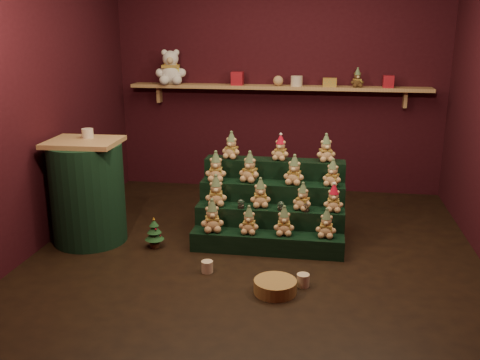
% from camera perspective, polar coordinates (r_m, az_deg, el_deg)
% --- Properties ---
extents(ground, '(4.00, 4.00, 0.00)m').
position_cam_1_polar(ground, '(5.04, 1.81, -7.34)').
color(ground, black).
rests_on(ground, ground).
extents(back_wall, '(4.00, 0.10, 2.80)m').
position_cam_1_polar(back_wall, '(6.69, 4.19, 10.85)').
color(back_wall, black).
rests_on(back_wall, ground).
extents(front_wall, '(4.00, 0.10, 2.80)m').
position_cam_1_polar(front_wall, '(2.67, -3.55, 3.10)').
color(front_wall, black).
rests_on(front_wall, ground).
extents(left_wall, '(0.10, 4.00, 2.80)m').
position_cam_1_polar(left_wall, '(5.32, -20.78, 8.55)').
color(left_wall, black).
rests_on(left_wall, ground).
extents(back_shelf, '(3.60, 0.26, 0.24)m').
position_cam_1_polar(back_shelf, '(6.53, 4.03, 9.79)').
color(back_shelf, tan).
rests_on(back_shelf, ground).
extents(riser_tier_front, '(1.40, 0.22, 0.18)m').
position_cam_1_polar(riser_tier_front, '(4.93, 2.87, -6.74)').
color(riser_tier_front, black).
rests_on(riser_tier_front, ground).
extents(riser_tier_midfront, '(1.40, 0.22, 0.36)m').
position_cam_1_polar(riser_tier_midfront, '(5.10, 3.15, -4.86)').
color(riser_tier_midfront, black).
rests_on(riser_tier_midfront, ground).
extents(riser_tier_midback, '(1.40, 0.22, 0.54)m').
position_cam_1_polar(riser_tier_midback, '(5.28, 3.42, -3.11)').
color(riser_tier_midback, black).
rests_on(riser_tier_midback, ground).
extents(riser_tier_back, '(1.40, 0.22, 0.72)m').
position_cam_1_polar(riser_tier_back, '(5.46, 3.66, -1.47)').
color(riser_tier_back, black).
rests_on(riser_tier_back, ground).
extents(teddy_0, '(0.26, 0.24, 0.30)m').
position_cam_1_polar(teddy_0, '(4.92, -3.00, -3.82)').
color(teddy_0, tan).
rests_on(teddy_0, riser_tier_front).
extents(teddy_1, '(0.18, 0.17, 0.25)m').
position_cam_1_polar(teddy_1, '(4.87, 0.97, -4.29)').
color(teddy_1, tan).
rests_on(teddy_1, riser_tier_front).
extents(teddy_2, '(0.20, 0.19, 0.26)m').
position_cam_1_polar(teddy_2, '(4.86, 4.72, -4.36)').
color(teddy_2, tan).
rests_on(teddy_2, riser_tier_front).
extents(teddy_3, '(0.20, 0.18, 0.26)m').
position_cam_1_polar(teddy_3, '(4.85, 9.20, -4.57)').
color(teddy_3, tan).
rests_on(teddy_3, riser_tier_front).
extents(teddy_4, '(0.24, 0.22, 0.29)m').
position_cam_1_polar(teddy_4, '(5.07, -2.58, -1.14)').
color(teddy_4, tan).
rests_on(teddy_4, riser_tier_midfront).
extents(teddy_5, '(0.22, 0.21, 0.27)m').
position_cam_1_polar(teddy_5, '(5.03, 2.19, -1.37)').
color(teddy_5, tan).
rests_on(teddy_5, riser_tier_midfront).
extents(teddy_6, '(0.23, 0.22, 0.25)m').
position_cam_1_polar(teddy_6, '(4.98, 6.72, -1.76)').
color(teddy_6, tan).
rests_on(teddy_6, riser_tier_midfront).
extents(teddy_7, '(0.18, 0.17, 0.25)m').
position_cam_1_polar(teddy_7, '(4.98, 9.96, -1.91)').
color(teddy_7, tan).
rests_on(teddy_7, riser_tier_midfront).
extents(teddy_8, '(0.22, 0.20, 0.29)m').
position_cam_1_polar(teddy_8, '(5.23, -2.59, 1.44)').
color(teddy_8, tan).
rests_on(teddy_8, riser_tier_midback).
extents(teddy_9, '(0.25, 0.24, 0.29)m').
position_cam_1_polar(teddy_9, '(5.20, 1.05, 1.40)').
color(teddy_9, tan).
rests_on(teddy_9, riser_tier_midback).
extents(teddy_10, '(0.23, 0.21, 0.28)m').
position_cam_1_polar(teddy_10, '(5.14, 5.81, 1.07)').
color(teddy_10, tan).
rests_on(teddy_10, riser_tier_midback).
extents(teddy_11, '(0.23, 0.22, 0.25)m').
position_cam_1_polar(teddy_11, '(5.13, 9.86, 0.76)').
color(teddy_11, tan).
rests_on(teddy_11, riser_tier_midback).
extents(teddy_12, '(0.23, 0.21, 0.26)m').
position_cam_1_polar(teddy_12, '(5.37, -0.92, 3.71)').
color(teddy_12, tan).
rests_on(teddy_12, riser_tier_back).
extents(teddy_13, '(0.21, 0.20, 0.25)m').
position_cam_1_polar(teddy_13, '(5.32, 4.35, 3.45)').
color(teddy_13, tan).
rests_on(teddy_13, riser_tier_back).
extents(teddy_14, '(0.23, 0.22, 0.26)m').
position_cam_1_polar(teddy_14, '(5.32, 9.15, 3.39)').
color(teddy_14, tan).
rests_on(teddy_14, riser_tier_back).
extents(snow_globe_a, '(0.07, 0.07, 0.09)m').
position_cam_1_polar(snow_globe_a, '(5.00, 0.10, -2.54)').
color(snow_globe_a, black).
rests_on(snow_globe_a, riser_tier_midfront).
extents(snow_globe_b, '(0.06, 0.06, 0.09)m').
position_cam_1_polar(snow_globe_b, '(4.96, 4.38, -2.76)').
color(snow_globe_b, black).
rests_on(snow_globe_b, riser_tier_midfront).
extents(snow_globe_c, '(0.06, 0.06, 0.08)m').
position_cam_1_polar(snow_globe_c, '(4.95, 7.08, -2.89)').
color(snow_globe_c, black).
rests_on(snow_globe_c, riser_tier_midfront).
extents(side_table, '(0.69, 0.69, 0.99)m').
position_cam_1_polar(side_table, '(5.27, -15.95, -1.23)').
color(side_table, tan).
rests_on(side_table, ground).
extents(table_ornament, '(0.11, 0.11, 0.09)m').
position_cam_1_polar(table_ornament, '(5.23, -15.96, 4.82)').
color(table_ornament, beige).
rests_on(table_ornament, side_table).
extents(mini_christmas_tree, '(0.18, 0.18, 0.30)m').
position_cam_1_polar(mini_christmas_tree, '(5.08, -9.12, -5.56)').
color(mini_christmas_tree, '#422917').
rests_on(mini_christmas_tree, ground).
extents(mug_left, '(0.10, 0.10, 0.10)m').
position_cam_1_polar(mug_left, '(4.57, -3.52, -9.21)').
color(mug_left, beige).
rests_on(mug_left, ground).
extents(mug_right, '(0.10, 0.10, 0.10)m').
position_cam_1_polar(mug_right, '(4.37, 6.74, -10.57)').
color(mug_right, beige).
rests_on(mug_right, ground).
extents(wicker_basket, '(0.37, 0.37, 0.10)m').
position_cam_1_polar(wicker_basket, '(4.25, 3.77, -11.26)').
color(wicker_basket, olive).
rests_on(wicker_basket, ground).
extents(white_bear, '(0.43, 0.40, 0.52)m').
position_cam_1_polar(white_bear, '(6.71, -7.41, 12.33)').
color(white_bear, white).
rests_on(white_bear, back_shelf).
extents(brown_bear, '(0.18, 0.16, 0.21)m').
position_cam_1_polar(brown_bear, '(6.47, 12.41, 10.59)').
color(brown_bear, '#472E17').
rests_on(brown_bear, back_shelf).
extents(gift_tin_red_a, '(0.14, 0.14, 0.16)m').
position_cam_1_polar(gift_tin_red_a, '(6.56, -0.27, 10.78)').
color(gift_tin_red_a, '#A61927').
rests_on(gift_tin_red_a, back_shelf).
extents(gift_tin_cream, '(0.14, 0.14, 0.12)m').
position_cam_1_polar(gift_tin_cream, '(6.48, 6.06, 10.46)').
color(gift_tin_cream, beige).
rests_on(gift_tin_cream, back_shelf).
extents(gift_tin_red_b, '(0.12, 0.12, 0.14)m').
position_cam_1_polar(gift_tin_red_b, '(6.51, 15.53, 10.09)').
color(gift_tin_red_b, '#A61927').
rests_on(gift_tin_red_b, back_shelf).
extents(shelf_plush_ball, '(0.12, 0.12, 0.12)m').
position_cam_1_polar(shelf_plush_ball, '(6.50, 4.09, 10.52)').
color(shelf_plush_ball, tan).
rests_on(shelf_plush_ball, back_shelf).
extents(scarf_gift_box, '(0.16, 0.10, 0.10)m').
position_cam_1_polar(scarf_gift_box, '(6.47, 9.55, 10.23)').
color(scarf_gift_box, '#C7721C').
rests_on(scarf_gift_box, back_shelf).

